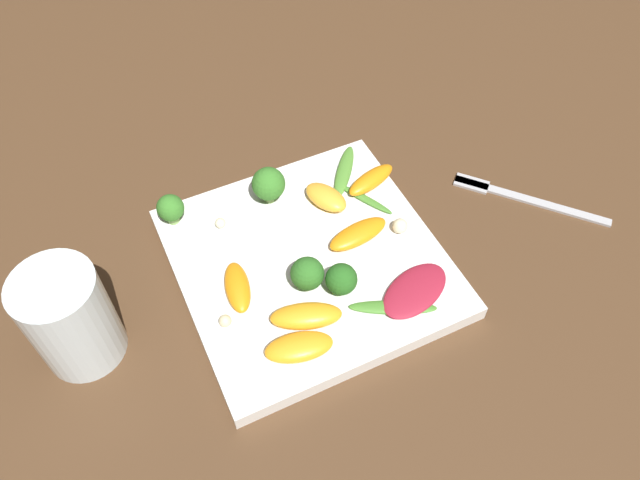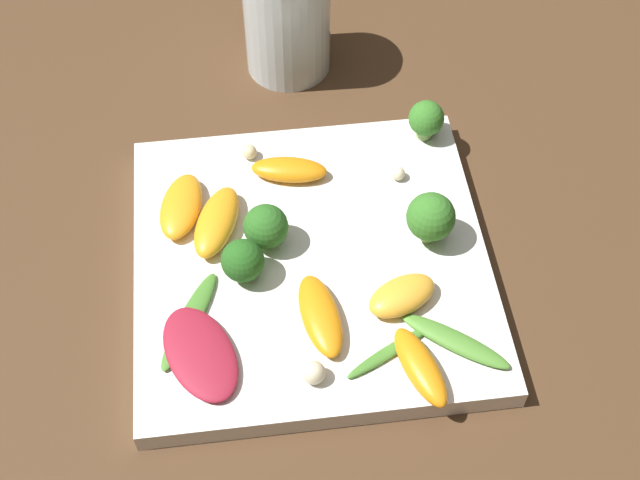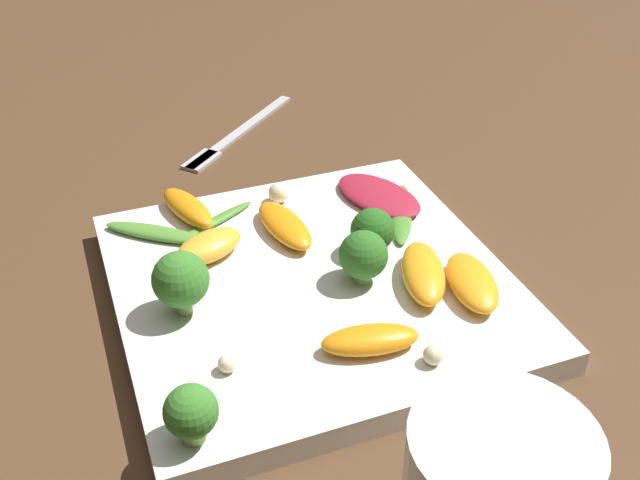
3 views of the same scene
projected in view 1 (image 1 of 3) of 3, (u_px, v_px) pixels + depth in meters
The scene contains 21 objects.
ground_plane at pixel (309, 267), 0.71m from camera, with size 2.40×2.40×0.00m, color #4C331E.
plate at pixel (309, 262), 0.70m from camera, with size 0.28×0.28×0.02m.
drinking_glass at pixel (70, 318), 0.60m from camera, with size 0.08×0.08×0.12m.
fork at pixel (514, 195), 0.77m from camera, with size 0.14×0.15×0.01m.
radicchio_leaf_0 at pixel (415, 291), 0.66m from camera, with size 0.10×0.08×0.01m.
orange_segment_0 at pixel (326, 197), 0.73m from camera, with size 0.05×0.06×0.02m.
orange_segment_1 at pixel (360, 237), 0.70m from camera, with size 0.08×0.04×0.02m.
orange_segment_2 at pixel (299, 347), 0.61m from camera, with size 0.07×0.05×0.02m.
orange_segment_3 at pixel (371, 180), 0.75m from camera, with size 0.07×0.04×0.02m.
orange_segment_4 at pixel (306, 316), 0.63m from camera, with size 0.08×0.05×0.02m.
orange_segment_5 at pixel (237, 287), 0.66m from camera, with size 0.04×0.07×0.02m.
broccoli_floret_0 at pixel (341, 279), 0.65m from camera, with size 0.03×0.03×0.04m.
broccoli_floret_1 at pixel (307, 274), 0.65m from camera, with size 0.04×0.04×0.04m.
broccoli_floret_2 at pixel (171, 209), 0.71m from camera, with size 0.03×0.03×0.04m.
broccoli_floret_3 at pixel (269, 184), 0.72m from camera, with size 0.04×0.04×0.05m.
arugula_sprig_0 at pixel (365, 199), 0.74m from camera, with size 0.04×0.07×0.01m.
arugula_sprig_1 at pixel (393, 307), 0.65m from camera, with size 0.09×0.06×0.01m.
arugula_sprig_2 at pixel (344, 171), 0.77m from camera, with size 0.07×0.08×0.01m.
macadamia_nut_0 at pixel (225, 321), 0.63m from camera, with size 0.01×0.01×0.01m.
macadamia_nut_1 at pixel (220, 223), 0.71m from camera, with size 0.01×0.01×0.01m.
macadamia_nut_2 at pixel (400, 226), 0.71m from camera, with size 0.02×0.02×0.02m.
Camera 1 is at (-0.16, -0.37, 0.58)m, focal length 35.00 mm.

